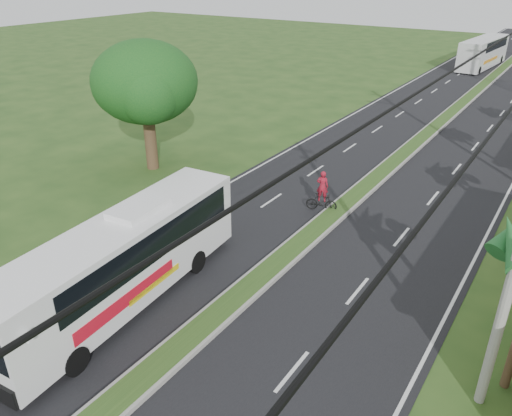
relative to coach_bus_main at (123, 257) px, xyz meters
The scene contains 8 objects.
ground 3.80m from the coach_bus_main, ahead, with size 180.00×180.00×0.00m, color #254619.
road_asphalt 20.61m from the coach_bus_main, 80.85° to the left, with size 14.00×160.00×0.02m, color black.
median_strip 20.60m from the coach_bus_main, 80.85° to the left, with size 1.20×160.00×0.18m.
lane_edge_left 20.64m from the coach_bus_main, 99.63° to the left, with size 0.12×160.00×0.01m, color silver.
shade_tree 13.91m from the coach_bus_main, 130.74° to the left, with size 6.30×6.00×7.54m.
coach_bus_main is the anchor object (origin of this frame).
coach_bus_far 55.79m from the coach_bus_main, 89.14° to the left, with size 3.40×11.61×3.34m.
motorcyclist 10.99m from the coach_bus_main, 76.97° to the left, with size 1.63×0.87×2.14m.
Camera 1 is at (8.92, -10.15, 11.22)m, focal length 35.00 mm.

